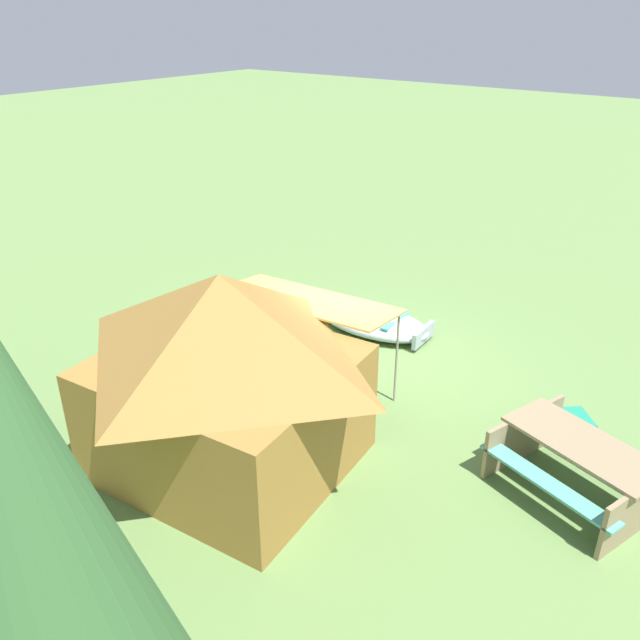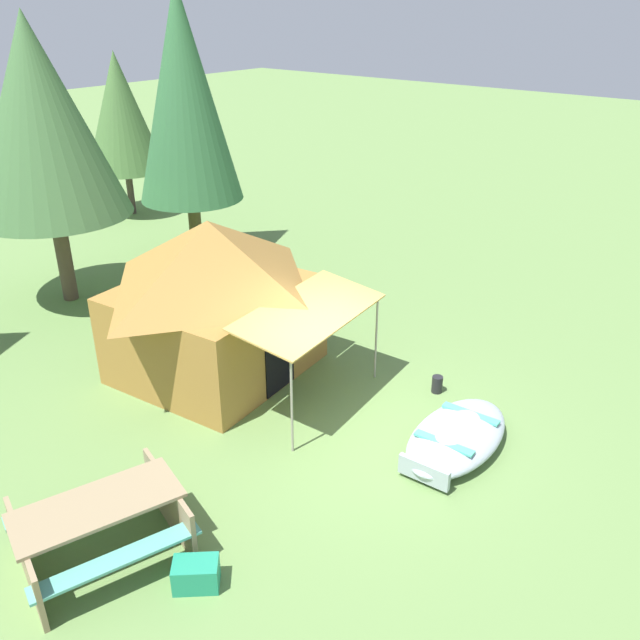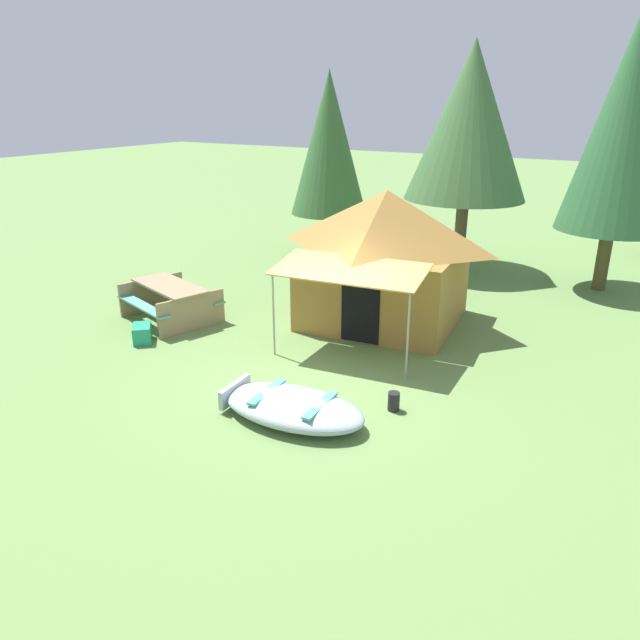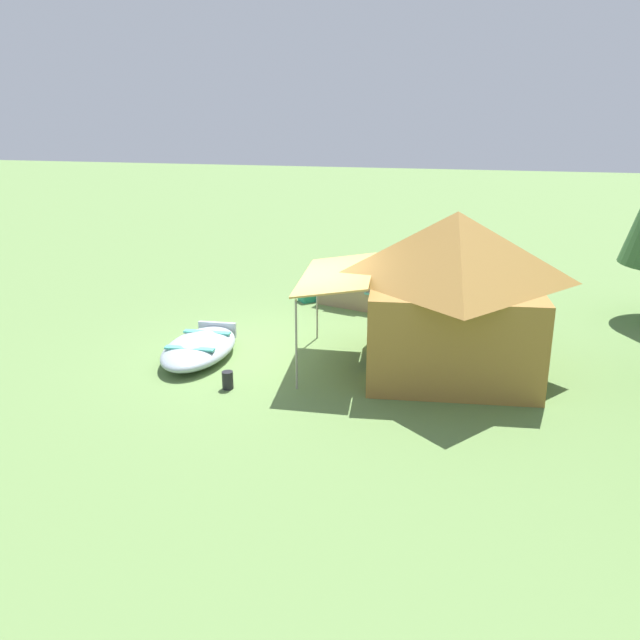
# 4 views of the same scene
# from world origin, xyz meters

# --- Properties ---
(ground_plane) EXTENTS (80.00, 80.00, 0.00)m
(ground_plane) POSITION_xyz_m (0.00, 0.00, 0.00)
(ground_plane) COLOR #638547
(beached_rowboat) EXTENTS (2.31, 1.30, 0.39)m
(beached_rowboat) POSITION_xyz_m (0.55, -1.49, 0.20)
(beached_rowboat) COLOR #A1AFB9
(beached_rowboat) RESTS_ON ground_plane
(canvas_cabin_tent) EXTENTS (3.53, 4.37, 2.75)m
(canvas_cabin_tent) POSITION_xyz_m (-0.05, 2.95, 1.43)
(canvas_cabin_tent) COLOR olive
(canvas_cabin_tent) RESTS_ON ground_plane
(picnic_table) EXTENTS (2.27, 2.02, 0.78)m
(picnic_table) POSITION_xyz_m (-3.96, 0.75, 0.49)
(picnic_table) COLOR #8F7B59
(picnic_table) RESTS_ON ground_plane
(cooler_box) EXTENTS (0.59, 0.60, 0.34)m
(cooler_box) POSITION_xyz_m (-3.58, -0.46, 0.17)
(cooler_box) COLOR #218E6A
(cooler_box) RESTS_ON ground_plane
(fuel_can) EXTENTS (0.23, 0.23, 0.29)m
(fuel_can) POSITION_xyz_m (1.73, -0.49, 0.15)
(fuel_can) COLOR black
(fuel_can) RESTS_ON ground_plane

